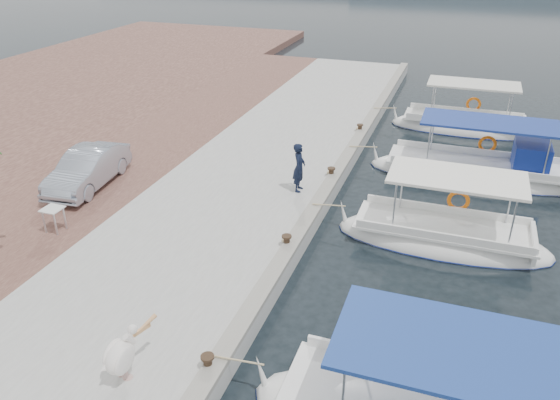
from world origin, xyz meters
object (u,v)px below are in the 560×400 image
(fishing_caique_d, at_px, (478,173))
(parked_car, at_px, (87,169))
(fisherman, at_px, (299,167))
(pelican, at_px, (121,355))
(fishing_caique_c, at_px, (442,240))
(fishing_caique_e, at_px, (463,128))

(fishing_caique_d, bearing_deg, parked_car, -153.85)
(fishing_caique_d, bearing_deg, fisherman, -143.71)
(fisherman, relative_size, parked_car, 0.44)
(pelican, relative_size, parked_car, 0.36)
(fishing_caique_d, xyz_separation_m, fisherman, (-5.75, -4.22, 1.15))
(fishing_caique_c, xyz_separation_m, fishing_caique_e, (0.16, 10.71, -0.00))
(fishing_caique_e, height_order, fisherman, fishing_caique_e)
(fishing_caique_d, height_order, fishing_caique_e, same)
(fishing_caique_e, xyz_separation_m, parked_car, (-11.89, -11.59, 1.00))
(parked_car, bearing_deg, fishing_caique_c, -1.88)
(pelican, distance_m, fisherman, 9.30)
(fisherman, height_order, parked_car, fisherman)
(fisherman, bearing_deg, fishing_caique_d, -59.65)
(fishing_caique_c, distance_m, fisherman, 5.10)
(fishing_caique_c, bearing_deg, fishing_caique_e, 89.15)
(pelican, xyz_separation_m, parked_car, (-6.18, 7.27, 0.08))
(fishing_caique_d, xyz_separation_m, parked_car, (-12.66, -6.21, 0.94))
(pelican, bearing_deg, fisherman, 85.52)
(pelican, height_order, fisherman, fisherman)
(fishing_caique_d, relative_size, fishing_caique_e, 1.20)
(fishing_caique_e, xyz_separation_m, pelican, (-5.72, -18.87, 0.92))
(pelican, relative_size, fisherman, 0.81)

